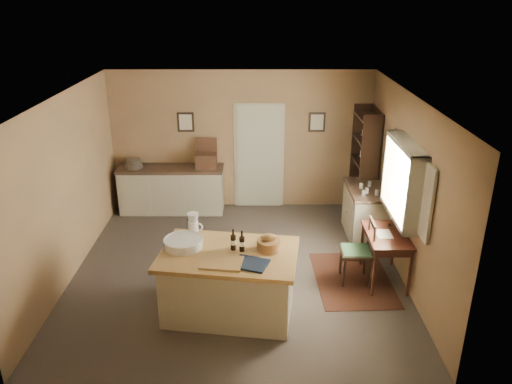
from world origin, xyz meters
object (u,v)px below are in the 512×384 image
(writing_desk, at_px, (387,240))
(shelving_unit, at_px, (367,164))
(work_island, at_px, (229,280))
(desk_chair, at_px, (356,252))
(sideboard, at_px, (172,188))
(right_cabinet, at_px, (365,212))

(writing_desk, distance_m, shelving_unit, 2.36)
(work_island, xyz_separation_m, desk_chair, (1.83, 0.77, 0.00))
(sideboard, height_order, right_cabinet, sideboard)
(work_island, distance_m, right_cabinet, 3.20)
(work_island, height_order, desk_chair, work_island)
(shelving_unit, bearing_deg, sideboard, 176.90)
(sideboard, bearing_deg, right_cabinet, -16.70)
(work_island, height_order, writing_desk, work_island)
(desk_chair, relative_size, shelving_unit, 0.47)
(sideboard, xyz_separation_m, desk_chair, (3.10, -2.55, 0.00))
(writing_desk, height_order, right_cabinet, right_cabinet)
(work_island, relative_size, right_cabinet, 1.67)
(sideboard, relative_size, shelving_unit, 0.97)
(sideboard, distance_m, shelving_unit, 3.74)
(sideboard, xyz_separation_m, shelving_unit, (3.70, -0.20, 0.56))
(sideboard, relative_size, writing_desk, 2.12)
(writing_desk, height_order, desk_chair, desk_chair)
(sideboard, xyz_separation_m, writing_desk, (3.54, -2.52, 0.19))
(writing_desk, xyz_separation_m, right_cabinet, (-0.00, 1.46, -0.21))
(right_cabinet, height_order, shelving_unit, shelving_unit)
(desk_chair, relative_size, right_cabinet, 0.85)
(desk_chair, height_order, right_cabinet, right_cabinet)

